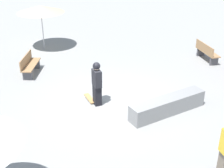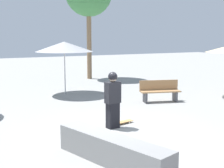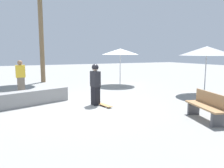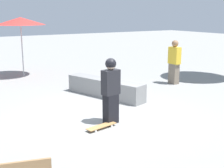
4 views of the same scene
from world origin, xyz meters
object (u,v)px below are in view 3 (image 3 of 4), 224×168
object	(u,v)px
bench_near	(207,106)
shade_umbrella_grey	(207,51)
skateboard	(105,105)
shade_umbrella_white	(120,52)
concrete_ledge	(33,97)
bystander_watching	(21,76)
skater_main	(95,83)

from	to	relation	value
bench_near	shade_umbrella_grey	xyz separation A→B (m)	(3.18, 2.87, 1.70)
skateboard	shade_umbrella_white	size ratio (longest dim) A/B	0.36
skateboard	shade_umbrella_white	xyz separation A→B (m)	(3.18, 4.69, 2.05)
concrete_ledge	shade_umbrella_white	xyz separation A→B (m)	(5.60, 3.15, 1.82)
skateboard	bystander_watching	xyz separation A→B (m)	(-2.65, 4.74, 0.77)
bystander_watching	shade_umbrella_white	bearing A→B (deg)	177.70
skateboard	concrete_ledge	distance (m)	2.88
shade_umbrella_white	skater_main	bearing A→B (deg)	-128.27
shade_umbrella_white	skateboard	bearing A→B (deg)	-124.10
shade_umbrella_grey	shade_umbrella_white	world-z (taller)	shade_umbrella_grey
bench_near	concrete_ledge	bearing A→B (deg)	61.51
skater_main	concrete_ledge	distance (m)	2.56
bench_near	bystander_watching	distance (m)	9.02
shade_umbrella_white	bystander_watching	world-z (taller)	shade_umbrella_white
bench_near	bystander_watching	world-z (taller)	bystander_watching
shade_umbrella_grey	bystander_watching	xyz separation A→B (m)	(-7.95, 4.78, -1.30)
skateboard	shade_umbrella_white	distance (m)	6.03
shade_umbrella_grey	shade_umbrella_white	xyz separation A→B (m)	(-2.12, 4.73, -0.02)
concrete_ledge	bench_near	world-z (taller)	bench_near
concrete_ledge	bystander_watching	bearing A→B (deg)	94.04
concrete_ledge	shade_umbrella_white	bearing A→B (deg)	29.33
shade_umbrella_grey	bystander_watching	world-z (taller)	shade_umbrella_grey
bench_near	bystander_watching	bearing A→B (deg)	47.86
skateboard	concrete_ledge	size ratio (longest dim) A/B	0.28
skater_main	concrete_ledge	bearing A→B (deg)	-126.24
bench_near	skateboard	bearing A→B (deg)	51.96
skater_main	shade_umbrella_grey	distance (m)	5.67
skateboard	bench_near	xyz separation A→B (m)	(2.11, -2.90, 0.37)
skater_main	concrete_ledge	world-z (taller)	skater_main
skateboard	bench_near	world-z (taller)	bench_near
bystander_watching	bench_near	bearing A→B (deg)	120.12
skater_main	shade_umbrella_grey	world-z (taller)	shade_umbrella_grey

